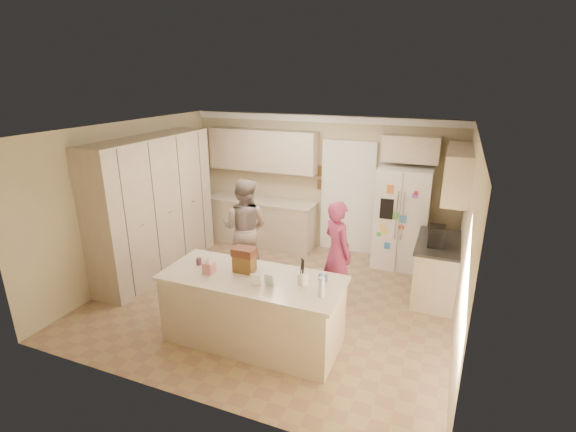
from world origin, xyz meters
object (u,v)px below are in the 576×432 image
at_px(coffee_maker, 437,236).
at_px(teen_girl, 337,252).
at_px(dollhouse_body, 245,263).
at_px(teen_boy, 245,228).
at_px(refrigerator, 402,218).
at_px(island_base, 253,311).
at_px(utensil_crock, 303,278).
at_px(tissue_box, 209,267).

height_order(coffee_maker, teen_girl, teen_girl).
relative_size(dollhouse_body, teen_girl, 0.16).
xyz_separation_m(dollhouse_body, teen_girl, (0.85, 1.33, -0.25)).
bearing_deg(teen_boy, coffee_maker, 179.05).
height_order(refrigerator, dollhouse_body, refrigerator).
relative_size(teen_boy, teen_girl, 1.08).
bearing_deg(dollhouse_body, refrigerator, 62.12).
xyz_separation_m(coffee_maker, dollhouse_body, (-2.20, -1.80, -0.03)).
relative_size(island_base, utensil_crock, 14.67).
bearing_deg(teen_girl, refrigerator, -72.63).
bearing_deg(refrigerator, tissue_box, -122.88).
relative_size(utensil_crock, tissue_box, 1.07).
bearing_deg(island_base, teen_girl, 63.93).
distance_m(dollhouse_body, teen_girl, 1.60).
height_order(island_base, utensil_crock, utensil_crock).
xyz_separation_m(refrigerator, coffee_maker, (0.63, -1.16, 0.17)).
distance_m(refrigerator, tissue_box, 3.72).
xyz_separation_m(refrigerator, teen_girl, (-0.72, -1.63, -0.11)).
relative_size(tissue_box, teen_boy, 0.08).
distance_m(coffee_maker, utensil_crock, 2.32).
height_order(utensil_crock, tissue_box, utensil_crock).
height_order(coffee_maker, island_base, coffee_maker).
distance_m(utensil_crock, teen_girl, 1.40).
distance_m(tissue_box, teen_boy, 1.85).
bearing_deg(island_base, teen_boy, 120.18).
distance_m(island_base, teen_boy, 2.00).
relative_size(refrigerator, island_base, 0.82).
height_order(coffee_maker, tissue_box, coffee_maker).
xyz_separation_m(coffee_maker, island_base, (-2.05, -1.90, -0.63)).
relative_size(tissue_box, teen_girl, 0.09).
relative_size(coffee_maker, tissue_box, 2.14).
relative_size(refrigerator, tissue_box, 12.86).
relative_size(coffee_maker, teen_girl, 0.19).
xyz_separation_m(teen_boy, teen_girl, (1.68, -0.26, -0.06)).
relative_size(coffee_maker, teen_boy, 0.18).
bearing_deg(coffee_maker, teen_boy, -176.11).
relative_size(utensil_crock, teen_boy, 0.09).
xyz_separation_m(coffee_maker, teen_boy, (-3.03, -0.21, -0.22)).
bearing_deg(dollhouse_body, tissue_box, -153.43).
bearing_deg(dollhouse_body, teen_girl, 57.43).
xyz_separation_m(tissue_box, teen_girl, (1.25, 1.53, -0.21)).
bearing_deg(coffee_maker, tissue_box, -142.43).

